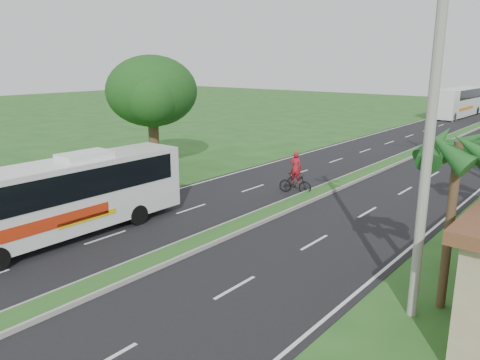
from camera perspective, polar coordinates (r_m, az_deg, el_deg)
The scene contains 10 objects.
ground at distance 17.74m, azimuth -9.45°, elevation -9.57°, with size 180.00×180.00×0.00m, color #23521E.
road_asphalt at distance 33.72m, azimuth 16.88°, elevation 1.51°, with size 14.00×160.00×0.02m, color black.
median_strip at distance 33.70m, azimuth 16.89°, elevation 1.66°, with size 1.20×160.00×0.18m.
lane_edge_left at distance 36.71m, azimuth 7.21°, elevation 3.01°, with size 0.12×160.00×0.01m, color silver.
palm_verge_a at distance 14.17m, azimuth 25.07°, elevation 3.27°, with size 2.40×2.40×5.45m.
shade_tree at distance 32.03m, azimuth -10.81°, elevation 10.31°, with size 6.30×6.00×7.54m.
utility_pole_a at distance 13.22m, azimuth 22.28°, elevation 6.95°, with size 1.60×0.28×11.00m.
coach_bus_main at distance 20.28m, azimuth -20.48°, elevation -1.56°, with size 2.36×10.69×3.45m.
coach_bus_far at distance 68.18m, azimuth 25.06°, elevation 8.75°, with size 3.08×12.71×3.68m.
motorcyclist at distance 25.93m, azimuth 6.76°, elevation 0.19°, with size 1.91×0.98×2.35m.
Camera 1 is at (12.34, -10.56, 7.12)m, focal length 35.00 mm.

